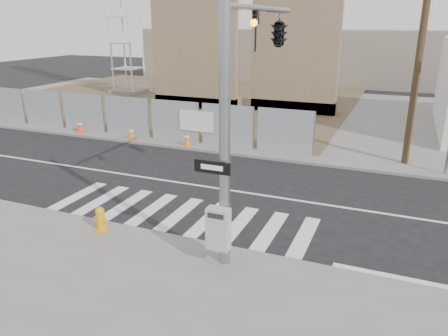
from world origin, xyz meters
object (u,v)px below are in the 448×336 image
at_px(signal_pole, 263,61).
at_px(traffic_cone_d, 187,139).
at_px(traffic_cone_c, 131,133).
at_px(traffic_cone_b, 80,126).
at_px(fire_hydrant, 101,219).

relative_size(signal_pole, traffic_cone_d, 10.27).
bearing_deg(traffic_cone_d, signal_pole, -48.11).
bearing_deg(traffic_cone_c, signal_pole, -35.92).
height_order(signal_pole, traffic_cone_d, signal_pole).
bearing_deg(traffic_cone_b, traffic_cone_c, -2.47).
bearing_deg(traffic_cone_c, traffic_cone_d, -1.51).
bearing_deg(signal_pole, traffic_cone_c, 144.08).
relative_size(traffic_cone_c, traffic_cone_d, 0.91).
xyz_separation_m(traffic_cone_b, traffic_cone_d, (6.52, -0.23, -0.01)).
xyz_separation_m(fire_hydrant, traffic_cone_c, (-4.98, 8.96, -0.05)).
distance_m(traffic_cone_c, traffic_cone_d, 3.20).
xyz_separation_m(signal_pole, traffic_cone_b, (-12.24, 6.60, -4.31)).
distance_m(fire_hydrant, traffic_cone_b, 12.32).
bearing_deg(traffic_cone_b, traffic_cone_d, -2.00).
distance_m(signal_pole, traffic_cone_b, 14.55).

